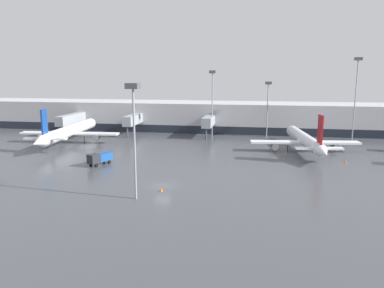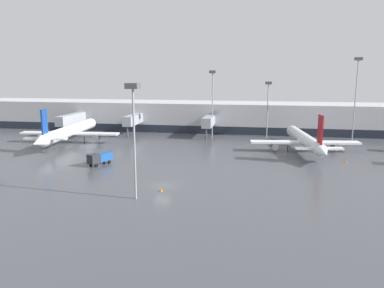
% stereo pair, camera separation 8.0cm
% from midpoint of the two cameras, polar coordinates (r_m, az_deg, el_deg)
% --- Properties ---
extents(ground_plane, '(320.00, 320.00, 0.00)m').
position_cam_midpoint_polar(ground_plane, '(62.29, -4.49, -6.36)').
color(ground_plane, '#424449').
extents(terminal_building, '(160.00, 30.42, 9.00)m').
position_cam_midpoint_polar(terminal_building, '(121.21, 2.58, 4.24)').
color(terminal_building, '#B2B2B7').
rests_on(terminal_building, ground_plane).
extents(parked_jet_0, '(26.39, 37.90, 10.23)m').
position_cam_midpoint_polar(parked_jet_0, '(103.87, -18.16, 1.85)').
color(parked_jet_0, white).
rests_on(parked_jet_0, ground_plane).
extents(parked_jet_1, '(25.56, 34.03, 9.99)m').
position_cam_midpoint_polar(parked_jet_1, '(91.73, 16.88, 0.56)').
color(parked_jet_1, silver).
rests_on(parked_jet_1, ground_plane).
extents(service_truck_1, '(3.69, 5.91, 2.54)m').
position_cam_midpoint_polar(service_truck_1, '(77.69, -13.84, -2.03)').
color(service_truck_1, '#19478C').
rests_on(service_truck_1, ground_plane).
extents(traffic_cone_0, '(0.49, 0.49, 0.55)m').
position_cam_midpoint_polar(traffic_cone_0, '(59.37, -4.71, -6.96)').
color(traffic_cone_0, orange).
rests_on(traffic_cone_0, ground_plane).
extents(traffic_cone_3, '(0.41, 0.41, 0.68)m').
position_cam_midpoint_polar(traffic_cone_3, '(83.85, 22.42, -2.43)').
color(traffic_cone_3, orange).
rests_on(traffic_cone_3, ground_plane).
extents(apron_light_mast_0, '(1.80, 1.80, 22.36)m').
position_cam_midpoint_polar(apron_light_mast_0, '(110.36, 23.88, 9.29)').
color(apron_light_mast_0, gray).
rests_on(apron_light_mast_0, ground_plane).
extents(apron_light_mast_1, '(1.80, 1.80, 18.98)m').
position_cam_midpoint_polar(apron_light_mast_1, '(107.05, 3.18, 8.95)').
color(apron_light_mast_1, gray).
rests_on(apron_light_mast_1, ground_plane).
extents(apron_light_mast_2, '(1.80, 1.80, 15.90)m').
position_cam_midpoint_polar(apron_light_mast_2, '(109.39, 11.55, 7.67)').
color(apron_light_mast_2, gray).
rests_on(apron_light_mast_2, ground_plane).
extents(apron_light_mast_3, '(1.80, 1.80, 16.94)m').
position_cam_midpoint_polar(apron_light_mast_3, '(53.72, -8.89, 5.49)').
color(apron_light_mast_3, gray).
rests_on(apron_light_mast_3, ground_plane).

